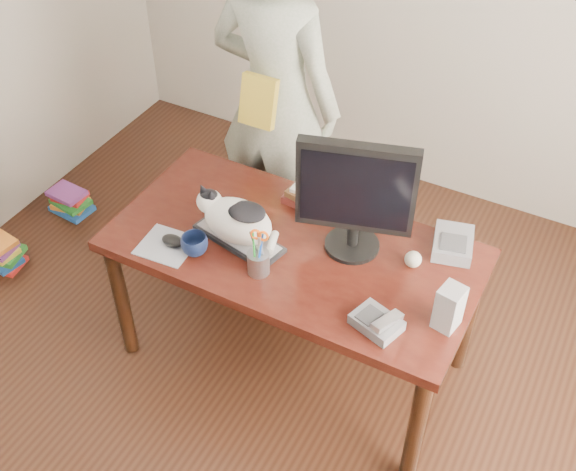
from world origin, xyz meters
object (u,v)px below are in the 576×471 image
at_px(person, 276,103).
at_px(pen_cup, 258,260).
at_px(mouse, 173,241).
at_px(book_stack, 311,196).
at_px(book_pile_b, 70,201).
at_px(desk, 301,259).
at_px(monitor, 356,194).
at_px(keyboard, 239,238).
at_px(coffee_mug, 195,245).
at_px(speaker, 449,308).
at_px(calculator, 453,243).
at_px(phone, 378,322).
at_px(cat, 235,218).
at_px(baseball, 413,259).
at_px(book_pile_a, 0,253).

bearing_deg(person, pen_cup, 114.42).
bearing_deg(mouse, person, 85.99).
bearing_deg(book_stack, book_pile_b, -175.27).
xyz_separation_m(desk, monitor, (0.23, 0.02, 0.46)).
bearing_deg(book_pile_b, person, 15.25).
xyz_separation_m(keyboard, coffee_mug, (-0.12, -0.15, 0.03)).
relative_size(coffee_mug, speaker, 0.59).
xyz_separation_m(speaker, calculator, (-0.12, 0.42, -0.07)).
xyz_separation_m(monitor, person, (-0.69, 0.60, -0.11)).
relative_size(pen_cup, coffee_mug, 2.05).
relative_size(phone, person, 0.11).
height_order(speaker, book_pile_b, speaker).
relative_size(cat, baseball, 5.73).
bearing_deg(keyboard, cat, -171.64).
height_order(speaker, book_pile_a, speaker).
bearing_deg(mouse, keyboard, 29.68).
relative_size(coffee_mug, book_stack, 0.48).
relative_size(keyboard, pen_cup, 1.86).
height_order(calculator, book_pile_a, calculator).
relative_size(speaker, book_pile_b, 0.75).
relative_size(phone, book_pile_a, 0.79).
xyz_separation_m(mouse, speaker, (1.19, 0.12, 0.07)).
relative_size(mouse, coffee_mug, 0.95).
xyz_separation_m(desk, pen_cup, (-0.05, -0.29, 0.21)).
bearing_deg(book_pile_b, baseball, -5.74).
bearing_deg(mouse, book_pile_a, 174.02).
bearing_deg(keyboard, monitor, 33.31).
distance_m(speaker, book_stack, 0.90).
distance_m(pen_cup, person, 1.00).
height_order(phone, speaker, speaker).
xyz_separation_m(book_stack, person, (-0.40, 0.39, 0.16)).
xyz_separation_m(phone, speaker, (0.23, 0.14, 0.07)).
bearing_deg(coffee_mug, person, 97.08).
distance_m(phone, book_pile_a, 2.35).
bearing_deg(cat, phone, -1.11).
height_order(speaker, book_stack, speaker).
distance_m(baseball, person, 1.12).
xyz_separation_m(monitor, speaker, (0.49, -0.21, -0.21)).
bearing_deg(speaker, baseball, 144.20).
xyz_separation_m(person, book_pile_a, (-1.29, -0.89, -0.86)).
xyz_separation_m(desk, calculator, (0.61, 0.23, 0.18)).
height_order(pen_cup, coffee_mug, pen_cup).
height_order(monitor, book_stack, monitor).
xyz_separation_m(monitor, coffee_mug, (-0.58, -0.33, -0.26)).
distance_m(coffee_mug, calculator, 1.10).
relative_size(pen_cup, book_pile_b, 0.91).
bearing_deg(coffee_mug, calculator, 29.41).
bearing_deg(person, cat, 106.19).
relative_size(baseball, book_pile_a, 0.26).
bearing_deg(coffee_mug, pen_cup, 5.53).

